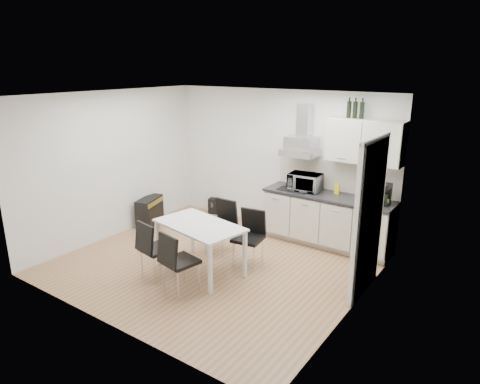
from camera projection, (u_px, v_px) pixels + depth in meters
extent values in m
plane|color=#AA8058|center=(213.00, 264.00, 6.73)|extent=(4.50, 4.50, 0.00)
cube|color=white|center=(279.00, 161.00, 7.93)|extent=(4.50, 0.10, 2.60)
cube|color=white|center=(100.00, 224.00, 4.78)|extent=(4.50, 0.10, 2.60)
cube|color=white|center=(112.00, 165.00, 7.59)|extent=(0.10, 4.00, 2.60)
cube|color=white|center=(359.00, 213.00, 5.13)|extent=(0.10, 4.00, 2.60)
plane|color=white|center=(210.00, 95.00, 5.98)|extent=(4.50, 4.50, 0.00)
cube|color=white|center=(369.00, 219.00, 5.65)|extent=(0.08, 1.04, 2.10)
cube|color=beige|center=(327.00, 241.00, 7.46)|extent=(2.16, 0.52, 0.10)
cube|color=beige|center=(327.00, 219.00, 7.30)|extent=(2.20, 0.60, 0.76)
cube|color=#28282B|center=(328.00, 196.00, 7.17)|extent=(2.22, 0.64, 0.04)
cube|color=beige|center=(337.00, 174.00, 7.32)|extent=(2.20, 0.02, 0.58)
cube|color=beige|center=(365.00, 141.00, 6.73)|extent=(1.20, 0.35, 0.70)
cube|color=silver|center=(301.00, 147.00, 7.36)|extent=(0.60, 0.46, 0.30)
cube|color=silver|center=(305.00, 120.00, 7.31)|extent=(0.22, 0.20, 0.55)
imported|color=silver|center=(305.00, 180.00, 7.35)|extent=(0.57, 0.35, 0.37)
cube|color=yellow|center=(337.00, 189.00, 7.17)|extent=(0.08, 0.04, 0.18)
cylinder|color=brown|center=(384.00, 202.00, 6.61)|extent=(0.04, 0.04, 0.11)
cylinder|color=#4C6626|center=(388.00, 203.00, 6.58)|extent=(0.04, 0.04, 0.11)
cylinder|color=black|center=(349.00, 108.00, 6.75)|extent=(0.07, 0.07, 0.32)
cylinder|color=black|center=(355.00, 108.00, 6.70)|extent=(0.07, 0.07, 0.32)
cylinder|color=black|center=(362.00, 108.00, 6.64)|extent=(0.07, 0.07, 0.32)
cube|color=white|center=(199.00, 225.00, 6.32)|extent=(1.46, 1.01, 0.03)
cube|color=white|center=(158.00, 243.00, 6.63)|extent=(0.06, 0.06, 0.72)
cube|color=white|center=(210.00, 269.00, 5.78)|extent=(0.06, 0.06, 0.72)
cube|color=white|center=(192.00, 232.00, 7.08)|extent=(0.06, 0.06, 0.72)
cube|color=white|center=(245.00, 254.00, 6.23)|extent=(0.06, 0.06, 0.72)
cube|color=black|center=(150.00, 211.00, 8.32)|extent=(0.45, 0.70, 0.54)
cube|color=gold|center=(154.00, 203.00, 8.19)|extent=(0.19, 0.56, 0.09)
cube|color=black|center=(214.00, 206.00, 8.99)|extent=(0.24, 0.23, 0.32)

